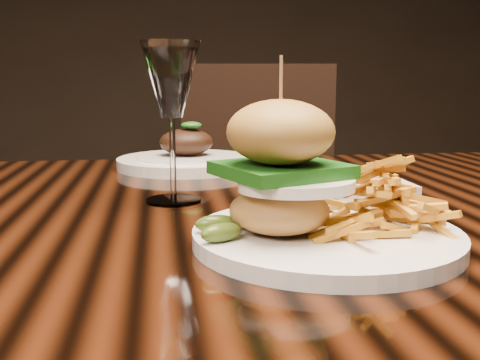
{
  "coord_description": "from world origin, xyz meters",
  "views": [
    {
      "loc": [
        -0.13,
        -0.67,
        0.91
      ],
      "look_at": [
        -0.05,
        -0.14,
        0.81
      ],
      "focal_mm": 42.0,
      "sensor_mm": 36.0,
      "label": 1
    }
  ],
  "objects": [
    {
      "name": "dining_table",
      "position": [
        0.0,
        0.0,
        0.67
      ],
      "size": [
        1.6,
        0.9,
        0.75
      ],
      "color": "black",
      "rests_on": "ground"
    },
    {
      "name": "burger_plate",
      "position": [
        0.02,
        -0.17,
        0.8
      ],
      "size": [
        0.26,
        0.26,
        0.18
      ],
      "rotation": [
        0.0,
        0.0,
        0.17
      ],
      "color": "silver",
      "rests_on": "dining_table"
    },
    {
      "name": "ramekin",
      "position": [
        0.12,
        -0.05,
        0.77
      ],
      "size": [
        0.08,
        0.08,
        0.04
      ],
      "primitive_type": "cube",
      "rotation": [
        0.0,
        0.0,
        -0.04
      ],
      "color": "silver",
      "rests_on": "dining_table"
    },
    {
      "name": "wine_glass",
      "position": [
        -0.11,
        0.04,
        0.9
      ],
      "size": [
        0.07,
        0.07,
        0.2
      ],
      "color": "white",
      "rests_on": "dining_table"
    },
    {
      "name": "far_dish",
      "position": [
        -0.08,
        0.33,
        0.77
      ],
      "size": [
        0.25,
        0.25,
        0.08
      ],
      "rotation": [
        0.0,
        0.0,
        -0.04
      ],
      "color": "silver",
      "rests_on": "dining_table"
    },
    {
      "name": "chair_far",
      "position": [
        0.15,
        0.89,
        0.54
      ],
      "size": [
        0.52,
        0.52,
        0.95
      ],
      "rotation": [
        0.0,
        0.0,
        -0.14
      ],
      "color": "black",
      "rests_on": "ground"
    }
  ]
}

